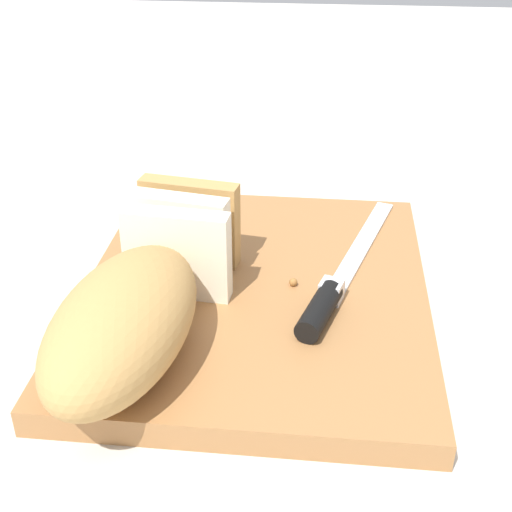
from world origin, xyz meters
TOP-DOWN VIEW (x-y plane):
  - ground_plane at (0.00, 0.00)m, footprint 3.00×3.00m
  - cutting_board at (0.00, 0.00)m, footprint 0.39×0.32m
  - bread_loaf at (-0.10, 0.08)m, footprint 0.30×0.13m
  - bread_knife at (-0.02, -0.07)m, footprint 0.27×0.10m
  - crumb_near_knife at (-0.02, 0.05)m, footprint 0.01×0.01m
  - crumb_near_loaf at (0.00, -0.03)m, footprint 0.01×0.01m
  - crumb_stray_left at (0.00, -0.03)m, footprint 0.01×0.01m
  - crumb_stray_right at (-0.01, 0.03)m, footprint 0.01×0.01m

SIDE VIEW (x-z plane):
  - ground_plane at x=0.00m, z-range 0.00..0.00m
  - cutting_board at x=0.00m, z-range 0.00..0.02m
  - crumb_stray_right at x=-0.01m, z-range 0.02..0.03m
  - crumb_near_knife at x=-0.02m, z-range 0.02..0.03m
  - crumb_near_loaf at x=0.00m, z-range 0.02..0.03m
  - crumb_stray_left at x=0.00m, z-range 0.02..0.03m
  - bread_knife at x=-0.02m, z-range 0.02..0.04m
  - bread_loaf at x=-0.10m, z-range 0.02..0.11m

